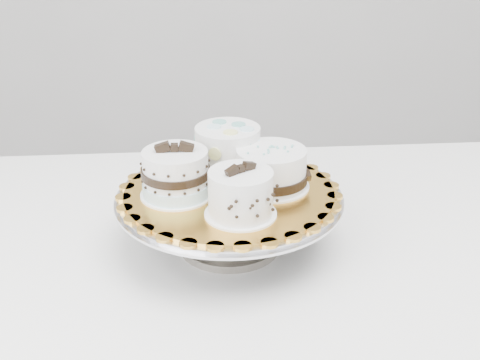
{
  "coord_description": "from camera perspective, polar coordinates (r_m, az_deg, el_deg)",
  "views": [
    {
      "loc": [
        -0.08,
        -0.49,
        1.25
      ],
      "look_at": [
        0.02,
        0.31,
        0.86
      ],
      "focal_mm": 45.0,
      "sensor_mm": 36.0,
      "label": 1
    }
  ],
  "objects": [
    {
      "name": "table",
      "position": [
        0.96,
        -1.32,
        -10.94
      ],
      "size": [
        1.32,
        0.91,
        0.75
      ],
      "rotation": [
        0.0,
        0.0,
        -0.05
      ],
      "color": "white",
      "rests_on": "floor"
    },
    {
      "name": "cake_stand",
      "position": [
        0.92,
        -1.01,
        -2.87
      ],
      "size": [
        0.34,
        0.34,
        0.09
      ],
      "color": "gray",
      "rests_on": "table"
    },
    {
      "name": "cake_board",
      "position": [
        0.9,
        -1.03,
        -1.11
      ],
      "size": [
        0.41,
        0.41,
        0.0
      ],
      "primitive_type": "cylinder",
      "rotation": [
        0.0,
        0.0,
        -0.36
      ],
      "color": "#C7872A",
      "rests_on": "cake_stand"
    },
    {
      "name": "cake_swirl",
      "position": [
        0.82,
        0.06,
        -1.41
      ],
      "size": [
        0.12,
        0.12,
        0.08
      ],
      "rotation": [
        0.0,
        0.0,
        0.53
      ],
      "color": "white",
      "rests_on": "cake_board"
    },
    {
      "name": "cake_banded",
      "position": [
        0.88,
        -6.11,
        0.45
      ],
      "size": [
        0.11,
        0.11,
        0.09
      ],
      "rotation": [
        0.0,
        0.0,
        -0.06
      ],
      "color": "white",
      "rests_on": "cake_board"
    },
    {
      "name": "cake_dots",
      "position": [
        0.95,
        -1.17,
        2.91
      ],
      "size": [
        0.13,
        0.13,
        0.08
      ],
      "rotation": [
        0.0,
        0.0,
        0.4
      ],
      "color": "white",
      "rests_on": "cake_board"
    },
    {
      "name": "cake_ribbon",
      "position": [
        0.9,
        3.03,
        1.01
      ],
      "size": [
        0.12,
        0.12,
        0.06
      ],
      "rotation": [
        0.0,
        0.0,
        0.04
      ],
      "color": "white",
      "rests_on": "cake_board"
    }
  ]
}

